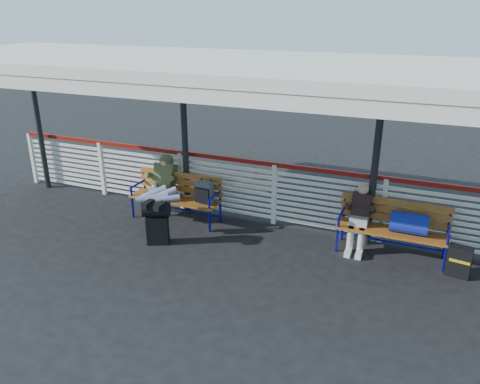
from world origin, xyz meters
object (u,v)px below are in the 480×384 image
at_px(companion_person, 359,217).
at_px(suitcase_side, 459,261).
at_px(bench_right, 401,223).
at_px(bench_left, 184,192).
at_px(luggage_stack, 157,221).
at_px(traveler_man, 160,191).

relative_size(companion_person, suitcase_side, 2.32).
relative_size(bench_right, companion_person, 1.57).
bearing_deg(bench_left, suitcase_side, -2.08).
distance_m(bench_left, bench_right, 4.00).
height_order(companion_person, suitcase_side, companion_person).
height_order(bench_right, companion_person, companion_person).
bearing_deg(bench_left, luggage_stack, -88.54).
bearing_deg(traveler_man, suitcase_side, 1.86).
xyz_separation_m(bench_left, traveler_man, (-0.32, -0.35, 0.10)).
height_order(bench_right, traveler_man, traveler_man).
relative_size(bench_left, suitcase_side, 3.64).
height_order(bench_left, bench_right, same).
relative_size(bench_right, traveler_man, 1.10).
bearing_deg(suitcase_side, bench_right, 171.25).
distance_m(bench_right, companion_person, 0.68).
relative_size(traveler_man, suitcase_side, 3.31).
distance_m(luggage_stack, suitcase_side, 4.97).
xyz_separation_m(luggage_stack, companion_person, (3.29, 1.15, 0.17)).
relative_size(bench_right, suitcase_side, 3.64).
bearing_deg(companion_person, suitcase_side, -10.54).
distance_m(companion_person, suitcase_side, 1.66).
xyz_separation_m(traveler_man, suitcase_side, (5.23, 0.17, -0.44)).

